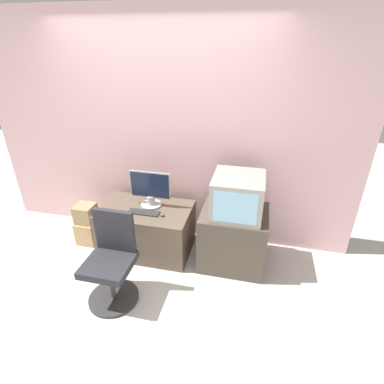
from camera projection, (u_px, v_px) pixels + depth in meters
The scene contains 11 objects.
ground_plane at pixel (127, 305), 2.86m from camera, with size 12.00×12.00×0.00m, color beige.
wall_back at pixel (164, 134), 3.41m from camera, with size 4.40×0.05×2.60m.
desk at pixel (147, 229), 3.51m from camera, with size 1.02×0.65×0.56m.
side_stand at pixel (233, 237), 3.29m from camera, with size 0.70×0.62×0.65m.
main_monitor at pixel (150, 190), 3.36m from camera, with size 0.47×0.24×0.42m.
keyboard at pixel (144, 212), 3.29m from camera, with size 0.35×0.11×0.01m.
mouse at pixel (162, 215), 3.23m from camera, with size 0.05×0.04×0.03m.
crt_tv at pixel (238, 196), 3.02m from camera, with size 0.51×0.53×0.42m.
office_chair at pixel (112, 264), 2.80m from camera, with size 0.48×0.48×0.90m.
cardboard_box_lower at pixel (89, 231), 3.71m from camera, with size 0.24×0.27×0.29m.
cardboard_box_upper at pixel (86, 213), 3.59m from camera, with size 0.22×0.22×0.22m.
Camera 1 is at (1.07, -1.85, 2.28)m, focal length 28.00 mm.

